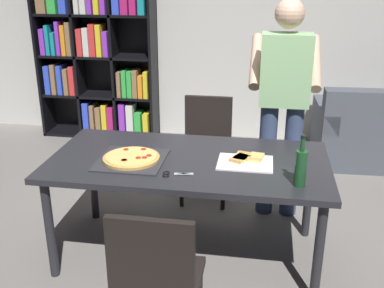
% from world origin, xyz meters
% --- Properties ---
extents(ground_plane, '(12.00, 12.00, 0.00)m').
position_xyz_m(ground_plane, '(0.00, 0.00, 0.00)').
color(ground_plane, gray).
extents(back_wall, '(6.40, 0.10, 2.80)m').
position_xyz_m(back_wall, '(0.00, 2.60, 1.40)').
color(back_wall, silver).
rests_on(back_wall, ground_plane).
extents(dining_table, '(1.87, 0.95, 0.75)m').
position_xyz_m(dining_table, '(0.00, 0.00, 0.68)').
color(dining_table, '#232328').
rests_on(dining_table, ground_plane).
extents(chair_near_camera, '(0.42, 0.42, 0.90)m').
position_xyz_m(chair_near_camera, '(-0.00, -0.96, 0.51)').
color(chair_near_camera, black).
rests_on(chair_near_camera, ground_plane).
extents(chair_far_side, '(0.42, 0.42, 0.90)m').
position_xyz_m(chair_far_side, '(0.00, 0.96, 0.51)').
color(chair_far_side, black).
rests_on(chair_far_side, ground_plane).
extents(bookshelf, '(1.40, 0.35, 1.95)m').
position_xyz_m(bookshelf, '(-1.50, 2.37, 0.99)').
color(bookshelf, black).
rests_on(bookshelf, ground_plane).
extents(person_serving_pizza, '(0.55, 0.54, 1.75)m').
position_xyz_m(person_serving_pizza, '(0.63, 0.74, 1.00)').
color(person_serving_pizza, '#38476B').
rests_on(person_serving_pizza, ground_plane).
extents(pepperoni_pizza_on_tray, '(0.44, 0.44, 0.04)m').
position_xyz_m(pepperoni_pizza_on_tray, '(-0.37, -0.09, 0.77)').
color(pepperoni_pizza_on_tray, '#2D2D33').
rests_on(pepperoni_pizza_on_tray, dining_table).
extents(pizza_slices_on_towel, '(0.36, 0.29, 0.03)m').
position_xyz_m(pizza_slices_on_towel, '(0.38, 0.01, 0.76)').
color(pizza_slices_on_towel, white).
rests_on(pizza_slices_on_towel, dining_table).
extents(wine_bottle, '(0.07, 0.07, 0.32)m').
position_xyz_m(wine_bottle, '(0.71, -0.29, 0.87)').
color(wine_bottle, '#194723').
rests_on(wine_bottle, dining_table).
extents(kitchen_scissors, '(0.20, 0.09, 0.01)m').
position_xyz_m(kitchen_scissors, '(-0.06, -0.27, 0.76)').
color(kitchen_scissors, silver).
rests_on(kitchen_scissors, dining_table).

